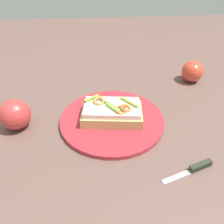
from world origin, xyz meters
name	(u,v)px	position (x,y,z in m)	size (l,w,h in m)	color
ground_plane	(112,121)	(0.00, 0.00, 0.00)	(2.00, 2.00, 0.00)	brown
plate	(112,120)	(0.00, 0.00, 0.01)	(0.27, 0.27, 0.01)	#B12A33
sandwich	(112,112)	(0.00, 0.00, 0.03)	(0.11, 0.16, 0.05)	tan
apple_0	(15,115)	(0.00, -0.24, 0.04)	(0.08, 0.08, 0.08)	#C43635
apple_1	(192,71)	(-0.19, 0.28, 0.04)	(0.07, 0.07, 0.07)	#CF422C
knife	(195,168)	(0.18, 0.16, 0.01)	(0.05, 0.12, 0.01)	silver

